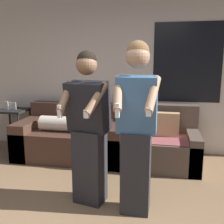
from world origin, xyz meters
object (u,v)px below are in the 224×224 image
Objects in this scene: person_right at (136,128)px; side_table at (13,115)px; person_left at (88,129)px; couch at (73,138)px; armchair at (166,145)px.

side_table is at bearing 144.91° from person_right.
couch is at bearing 115.92° from person_left.
person_left is (1.90, -1.61, 0.26)m from side_table.
person_right is at bearing -103.39° from armchair.
person_right reaches higher than side_table.
person_left is 0.55m from person_right.
side_table is 2.99m from person_right.
person_right is (-0.33, -1.38, 0.62)m from armchair.
person_right is (2.43, -1.71, 0.33)m from side_table.
side_table is (-2.76, 0.33, 0.29)m from armchair.
person_left is 0.95× the size of person_right.
person_right is (1.20, -1.47, 0.61)m from couch.
couch is 1.82× the size of armchair.
person_left is (0.67, -1.38, 0.55)m from couch.
couch is 2.00m from person_right.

